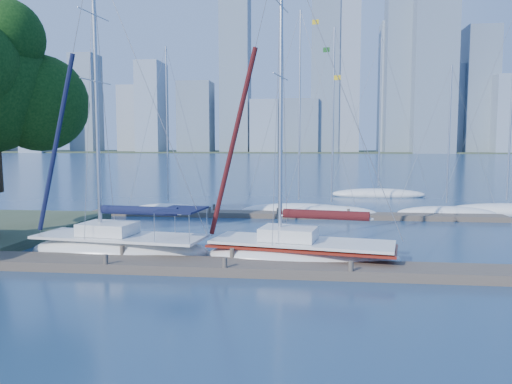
# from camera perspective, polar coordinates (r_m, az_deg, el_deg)

# --- Properties ---
(ground) EXTENTS (700.00, 700.00, 0.00)m
(ground) POSITION_cam_1_polar(r_m,az_deg,el_deg) (21.28, -3.14, -9.07)
(ground) COLOR navy
(ground) RESTS_ON ground
(near_dock) EXTENTS (26.00, 2.00, 0.40)m
(near_dock) POSITION_cam_1_polar(r_m,az_deg,el_deg) (21.24, -3.14, -8.55)
(near_dock) COLOR brown
(near_dock) RESTS_ON ground
(far_dock) EXTENTS (30.00, 1.80, 0.36)m
(far_dock) POSITION_cam_1_polar(r_m,az_deg,el_deg) (36.70, 4.16, -2.62)
(far_dock) COLOR brown
(far_dock) RESTS_ON ground
(far_shore) EXTENTS (800.00, 100.00, 1.50)m
(far_shore) POSITION_cam_1_polar(r_m,az_deg,el_deg) (340.36, 5.98, 4.55)
(far_shore) COLOR #38472D
(far_shore) RESTS_ON ground
(sailboat_navy) EXTENTS (9.04, 3.94, 14.82)m
(sailboat_navy) POSITION_cam_1_polar(r_m,az_deg,el_deg) (24.64, -15.30, -4.51)
(sailboat_navy) COLOR white
(sailboat_navy) RESTS_ON ground
(sailboat_maroon) EXTENTS (9.10, 4.39, 14.90)m
(sailboat_maroon) POSITION_cam_1_polar(r_m,az_deg,el_deg) (22.56, 5.23, -5.24)
(sailboat_maroon) COLOR white
(sailboat_maroon) RESTS_ON ground
(bg_boat_0) EXTENTS (6.25, 3.67, 13.13)m
(bg_boat_0) POSITION_cam_1_polar(r_m,az_deg,el_deg) (39.78, -9.97, -1.94)
(bg_boat_0) COLOR white
(bg_boat_0) RESTS_ON ground
(bg_boat_2) EXTENTS (9.12, 5.54, 15.62)m
(bg_boat_2) POSITION_cam_1_polar(r_m,az_deg,el_deg) (38.44, 4.91, -2.09)
(bg_boat_2) COLOR white
(bg_boat_2) RESTS_ON ground
(bg_boat_3) EXTENTS (7.04, 3.24, 14.07)m
(bg_boat_3) POSITION_cam_1_polar(r_m,az_deg,el_deg) (37.41, 8.64, -2.34)
(bg_boat_3) COLOR white
(bg_boat_3) RESTS_ON ground
(bg_boat_4) EXTENTS (7.42, 3.14, 11.39)m
(bg_boat_4) POSITION_cam_1_polar(r_m,az_deg,el_deg) (39.76, 20.92, -2.25)
(bg_boat_4) COLOR white
(bg_boat_4) RESTS_ON ground
(bg_boat_5) EXTENTS (9.57, 4.26, 15.56)m
(bg_boat_5) POSITION_cam_1_polar(r_m,az_deg,el_deg) (42.60, 26.70, -1.91)
(bg_boat_5) COLOR white
(bg_boat_5) RESTS_ON ground
(bg_boat_7) EXTENTS (9.62, 3.22, 16.35)m
(bg_boat_7) POSITION_cam_1_polar(r_m,az_deg,el_deg) (52.48, 13.79, -0.19)
(bg_boat_7) COLOR white
(bg_boat_7) RESTS_ON ground
(skyline) EXTENTS (503.07, 51.31, 120.73)m
(skyline) POSITION_cam_1_polar(r_m,az_deg,el_deg) (312.73, 9.60, 11.25)
(skyline) COLOR gray
(skyline) RESTS_ON ground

